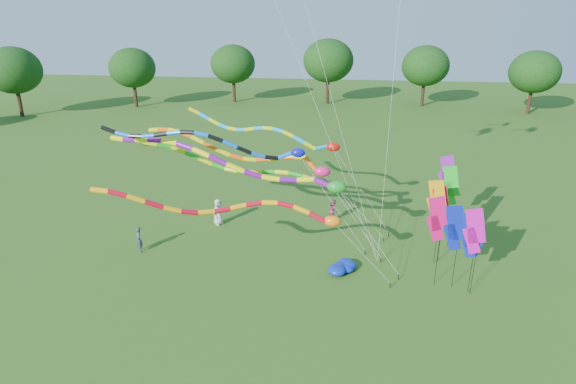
# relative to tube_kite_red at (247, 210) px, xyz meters

# --- Properties ---
(ground) EXTENTS (160.00, 160.00, 0.00)m
(ground) POSITION_rel_tube_kite_red_xyz_m (4.15, -0.48, -4.57)
(ground) COLOR #2D5B18
(ground) RESTS_ON ground
(tree_ring) EXTENTS (119.13, 116.99, 9.63)m
(tree_ring) POSITION_rel_tube_kite_red_xyz_m (-0.59, 1.10, 1.04)
(tree_ring) COLOR #382314
(tree_ring) RESTS_ON ground
(tube_kite_red) EXTENTS (13.72, 3.20, 6.65)m
(tube_kite_red) POSITION_rel_tube_kite_red_xyz_m (0.00, 0.00, 0.00)
(tube_kite_red) COLOR black
(tube_kite_red) RESTS_ON ground
(tube_kite_orange) EXTENTS (13.91, 2.48, 7.59)m
(tube_kite_orange) POSITION_rel_tube_kite_red_xyz_m (-0.44, 5.29, 1.17)
(tube_kite_orange) COLOR black
(tube_kite_orange) RESTS_ON ground
(tube_kite_purple) EXTENTS (16.45, 2.93, 7.58)m
(tube_kite_purple) POSITION_rel_tube_kite_red_xyz_m (-0.73, 3.38, 1.11)
(tube_kite_purple) COLOR black
(tube_kite_purple) RESTS_ON ground
(tube_kite_blue) EXTENTS (14.21, 2.10, 8.29)m
(tube_kite_blue) POSITION_rel_tube_kite_red_xyz_m (-1.85, 3.41, 2.27)
(tube_kite_blue) COLOR black
(tube_kite_blue) RESTS_ON ground
(tube_kite_cyan) EXTENTS (13.15, 2.49, 7.98)m
(tube_kite_cyan) POSITION_rel_tube_kite_red_xyz_m (0.32, 8.40, 1.61)
(tube_kite_cyan) COLOR black
(tube_kite_cyan) RESTS_ON ground
(tube_kite_green) EXTENTS (14.86, 1.43, 6.47)m
(tube_kite_green) POSITION_rel_tube_kite_red_xyz_m (-0.31, 6.80, -0.31)
(tube_kite_green) COLOR black
(tube_kite_green) RESTS_ON ground
(banner_pole_red) EXTENTS (1.16, 0.24, 4.62)m
(banner_pole_red) POSITION_rel_tube_kite_red_xyz_m (9.89, 4.45, -1.21)
(banner_pole_red) COLOR black
(banner_pole_red) RESTS_ON ground
(banner_pole_orange) EXTENTS (1.13, 0.42, 5.04)m
(banner_pole_orange) POSITION_rel_tube_kite_red_xyz_m (9.66, 4.33, -0.80)
(banner_pole_orange) COLOR black
(banner_pole_orange) RESTS_ON ground
(banner_pole_green) EXTENTS (1.10, 0.51, 5.19)m
(banner_pole_green) POSITION_rel_tube_kite_red_xyz_m (10.78, 6.51, -0.65)
(banner_pole_green) COLOR black
(banner_pole_green) RESTS_ON ground
(banner_pole_violet) EXTENTS (1.16, 0.10, 5.15)m
(banner_pole_violet) POSITION_rel_tube_kite_red_xyz_m (10.99, 8.75, -0.69)
(banner_pole_violet) COLOR black
(banner_pole_violet) RESTS_ON ground
(banner_pole_magenta_a) EXTENTS (1.16, 0.20, 5.01)m
(banner_pole_magenta_a) POSITION_rel_tube_kite_red_xyz_m (9.30, 1.93, -0.83)
(banner_pole_magenta_a) COLOR black
(banner_pole_magenta_a) RESTS_ON ground
(banner_pole_magenta_b) EXTENTS (1.16, 0.18, 4.75)m
(banner_pole_magenta_b) POSITION_rel_tube_kite_red_xyz_m (10.97, 1.22, -1.08)
(banner_pole_magenta_b) COLOR black
(banner_pole_magenta_b) RESTS_ON ground
(banner_pole_blue_a) EXTENTS (1.14, 0.39, 4.61)m
(banner_pole_blue_a) POSITION_rel_tube_kite_red_xyz_m (10.17, 1.83, -1.23)
(banner_pole_blue_a) COLOR black
(banner_pole_blue_a) RESTS_ON ground
(banner_pole_blue_b) EXTENTS (1.15, 0.33, 4.45)m
(banner_pole_blue_b) POSITION_rel_tube_kite_red_xyz_m (10.90, 1.42, -1.38)
(banner_pole_blue_b) COLOR black
(banner_pole_blue_b) RESTS_ON ground
(blue_nylon_heap) EXTENTS (1.60, 1.69, 0.51)m
(blue_nylon_heap) POSITION_rel_tube_kite_red_xyz_m (4.71, 2.79, -4.34)
(blue_nylon_heap) COLOR #0C28A7
(blue_nylon_heap) RESTS_ON ground
(person_a) EXTENTS (1.00, 1.04, 1.79)m
(person_a) POSITION_rel_tube_kite_red_xyz_m (-3.68, 7.91, -3.67)
(person_a) COLOR beige
(person_a) RESTS_ON ground
(person_b) EXTENTS (0.63, 0.68, 1.57)m
(person_b) POSITION_rel_tube_kite_red_xyz_m (-7.39, 3.53, -3.79)
(person_b) COLOR #3A3E51
(person_b) RESTS_ON ground
(person_c) EXTENTS (0.80, 0.90, 1.54)m
(person_c) POSITION_rel_tube_kite_red_xyz_m (3.94, 9.41, -3.80)
(person_c) COLOR #973751
(person_c) RESTS_ON ground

